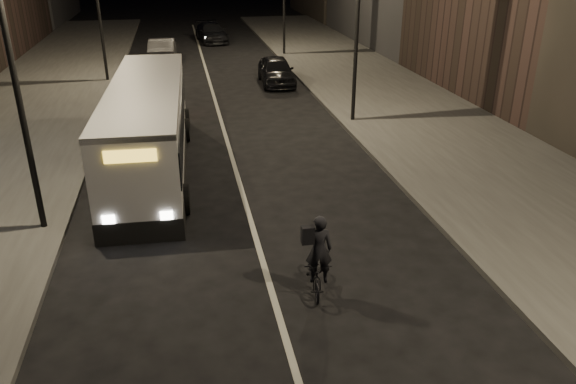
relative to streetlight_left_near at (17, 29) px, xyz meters
name	(u,v)px	position (x,y,z in m)	size (l,w,h in m)	color
ground	(271,290)	(5.33, -4.00, -5.36)	(180.00, 180.00, 0.00)	black
sidewalk_right	(398,106)	(13.83, 10.00, -5.28)	(7.00, 70.00, 0.16)	#3B3B38
sidewalk_left	(19,126)	(-3.17, 10.00, -5.28)	(7.00, 70.00, 0.16)	#3B3B38
streetlight_left_near	(17,29)	(0.00, 0.00, 0.00)	(1.20, 0.44, 8.12)	black
city_bus	(148,124)	(2.51, 4.23, -3.76)	(2.86, 11.00, 2.94)	silver
cyclist_on_bicycle	(317,265)	(6.34, -4.17, -4.71)	(0.85, 1.76, 1.95)	black
car_near	(276,71)	(8.93, 15.81, -4.62)	(1.76, 4.38, 1.49)	black
car_mid	(163,49)	(2.75, 23.63, -4.60)	(1.62, 4.64, 1.53)	#353638
car_far	(212,32)	(6.44, 30.88, -4.65)	(2.01, 4.93, 1.43)	black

